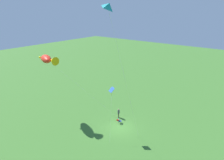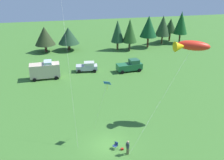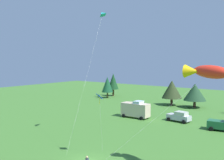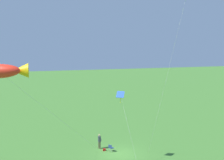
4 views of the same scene
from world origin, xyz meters
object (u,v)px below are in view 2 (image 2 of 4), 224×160
folding_chair (116,145)px  backpack_on_grass (122,149)px  truck_green_flatbed (130,66)px  person_kite_flyer (128,146)px  van_camper_beige (45,70)px  car_silver_compact (87,67)px  kite_diamond_blue (107,85)px  kite_large_fish (190,46)px

folding_chair → backpack_on_grass: folding_chair is taller
backpack_on_grass → truck_green_flatbed: size_ratio=0.06×
backpack_on_grass → truck_green_flatbed: bearing=72.1°
backpack_on_grass → truck_green_flatbed: 24.80m
person_kite_flyer → backpack_on_grass: bearing=-87.5°
van_camper_beige → truck_green_flatbed: van_camper_beige is taller
backpack_on_grass → van_camper_beige: 24.92m
car_silver_compact → kite_diamond_blue: kite_diamond_blue is taller
backpack_on_grass → kite_diamond_blue: kite_diamond_blue is taller
backpack_on_grass → van_camper_beige: (-8.77, 23.28, 1.53)m
folding_chair → truck_green_flatbed: (8.29, 23.16, 0.61)m
person_kite_flyer → backpack_on_grass: person_kite_flyer is taller
backpack_on_grass → van_camper_beige: size_ratio=0.06×
person_kite_flyer → folding_chair: 1.72m
folding_chair → kite_large_fish: (10.61, 4.93, 9.63)m
kite_large_fish → truck_green_flatbed: bearing=97.2°
van_camper_beige → kite_diamond_blue: size_ratio=0.74×
person_kite_flyer → truck_green_flatbed: 25.44m
car_silver_compact → truck_green_flatbed: size_ratio=0.85×
person_kite_flyer → kite_diamond_blue: 7.20m
car_silver_compact → truck_green_flatbed: truck_green_flatbed is taller
folding_chair → truck_green_flatbed: truck_green_flatbed is taller
van_camper_beige → truck_green_flatbed: (16.40, 0.29, -0.54)m
car_silver_compact → kite_large_fish: size_ratio=0.37×
backpack_on_grass → kite_large_fish: (9.95, 5.33, 10.00)m
kite_diamond_blue → car_silver_compact: bearing=88.9°
kite_diamond_blue → truck_green_flatbed: bearing=66.9°
truck_green_flatbed → kite_large_fish: (2.32, -18.24, 9.01)m
person_kite_flyer → truck_green_flatbed: (7.21, 24.39, 0.08)m
folding_chair → kite_large_fish: bearing=169.6°
car_silver_compact → kite_large_fish: kite_large_fish is taller
person_kite_flyer → car_silver_compact: size_ratio=0.40×
kite_large_fish → kite_diamond_blue: 11.74m
van_camper_beige → kite_large_fish: 27.28m
folding_chair → backpack_on_grass: bearing=112.9°
folding_chair → kite_large_fish: 15.15m
car_silver_compact → kite_diamond_blue: (-0.41, -22.21, 5.95)m
car_silver_compact → kite_large_fish: bearing=-55.2°
folding_chair → car_silver_compact: bearing=-125.2°
truck_green_flatbed → kite_large_fish: size_ratio=0.43×
person_kite_flyer → kite_large_fish: bearing=-171.7°
van_camper_beige → folding_chair: bearing=-71.9°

